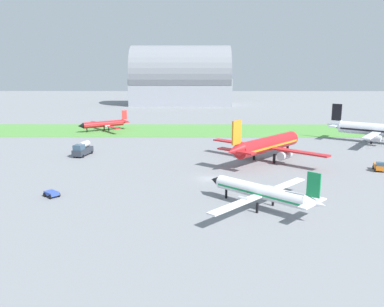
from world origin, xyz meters
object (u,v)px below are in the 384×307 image
(airplane_foreground_turboprop, at_px, (262,192))
(pushback_tug_near_gate, at_px, (379,166))
(airplane_parked_jet_far, at_px, (378,130))
(baggage_cart_by_runway, at_px, (52,194))
(airplane_taxiing_turboprop, at_px, (105,124))
(fuel_truck_midfield, at_px, (83,149))
(airplane_midfield_jet, at_px, (267,145))

(airplane_foreground_turboprop, relative_size, pushback_tug_near_gate, 4.55)
(airplane_foreground_turboprop, distance_m, airplane_parked_jet_far, 67.17)
(pushback_tug_near_gate, xyz_separation_m, baggage_cart_by_runway, (-60.85, -17.25, -0.34))
(airplane_taxiing_turboprop, height_order, pushback_tug_near_gate, airplane_taxiing_turboprop)
(airplane_parked_jet_far, height_order, pushback_tug_near_gate, airplane_parked_jet_far)
(airplane_taxiing_turboprop, relative_size, fuel_truck_midfield, 2.64)
(baggage_cart_by_runway, bearing_deg, airplane_midfield_jet, -105.79)
(airplane_taxiing_turboprop, xyz_separation_m, fuel_truck_midfield, (3.32, -38.57, -0.76))
(airplane_foreground_turboprop, height_order, airplane_parked_jet_far, airplane_parked_jet_far)
(airplane_foreground_turboprop, bearing_deg, fuel_truck_midfield, -1.30)
(airplane_foreground_turboprop, distance_m, baggage_cart_by_runway, 33.64)
(airplane_parked_jet_far, distance_m, pushback_tug_near_gate, 33.77)
(airplane_midfield_jet, xyz_separation_m, fuel_truck_midfield, (-42.94, 5.46, -2.13))
(airplane_parked_jet_far, relative_size, airplane_midfield_jet, 1.06)
(airplane_midfield_jet, height_order, pushback_tug_near_gate, airplane_midfield_jet)
(fuel_truck_midfield, bearing_deg, airplane_taxiing_turboprop, -163.58)
(airplane_taxiing_turboprop, xyz_separation_m, baggage_cart_by_runway, (6.96, -69.87, -1.77))
(pushback_tug_near_gate, bearing_deg, fuel_truck_midfield, -87.34)
(airplane_parked_jet_far, distance_m, airplane_taxiing_turboprop, 84.11)
(fuel_truck_midfield, distance_m, baggage_cart_by_runway, 31.52)
(airplane_parked_jet_far, xyz_separation_m, fuel_truck_midfield, (-77.91, -16.81, -2.15))
(airplane_foreground_turboprop, xyz_separation_m, airplane_taxiing_turboprop, (-40.16, 74.90, -0.21))
(baggage_cart_by_runway, bearing_deg, fuel_truck_midfield, -42.47)
(baggage_cart_by_runway, bearing_deg, airplane_foreground_turboprop, -147.74)
(airplane_midfield_jet, relative_size, fuel_truck_midfield, 3.47)
(airplane_midfield_jet, xyz_separation_m, baggage_cart_by_runway, (-39.30, -25.84, -3.14))
(airplane_taxiing_turboprop, height_order, fuel_truck_midfield, airplane_taxiing_turboprop)
(airplane_parked_jet_far, bearing_deg, airplane_foreground_turboprop, -92.35)
(airplane_parked_jet_far, relative_size, airplane_taxiing_turboprop, 1.40)
(airplane_taxiing_turboprop, bearing_deg, airplane_parked_jet_far, 129.05)
(pushback_tug_near_gate, relative_size, fuel_truck_midfield, 0.58)
(airplane_taxiing_turboprop, relative_size, pushback_tug_near_gate, 4.59)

